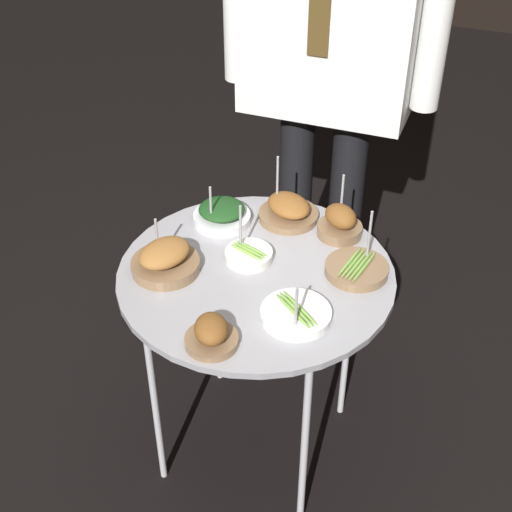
% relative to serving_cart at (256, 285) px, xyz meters
% --- Properties ---
extents(ground_plane, '(8.00, 8.00, 0.00)m').
position_rel_serving_cart_xyz_m(ground_plane, '(0.00, 0.00, -0.64)').
color(ground_plane, black).
extents(serving_cart, '(0.71, 0.71, 0.68)m').
position_rel_serving_cart_xyz_m(serving_cart, '(0.00, 0.00, 0.00)').
color(serving_cart, '#939399').
rests_on(serving_cart, ground_plane).
extents(bowl_asparagus_far_rim, '(0.13, 0.13, 0.15)m').
position_rel_serving_cart_xyz_m(bowl_asparagus_far_rim, '(-0.04, 0.04, 0.06)').
color(bowl_asparagus_far_rim, silver).
rests_on(bowl_asparagus_far_rim, serving_cart).
extents(bowl_asparagus_back_right, '(0.17, 0.17, 0.13)m').
position_rel_serving_cart_xyz_m(bowl_asparagus_back_right, '(0.15, -0.13, 0.06)').
color(bowl_asparagus_back_right, white).
rests_on(bowl_asparagus_back_right, serving_cart).
extents(bowl_roast_front_right, '(0.17, 0.17, 0.18)m').
position_rel_serving_cart_xyz_m(bowl_roast_front_right, '(0.00, 0.26, 0.07)').
color(bowl_roast_front_right, brown).
rests_on(bowl_roast_front_right, serving_cart).
extents(bowl_spinach_center, '(0.16, 0.16, 0.14)m').
position_rel_serving_cart_xyz_m(bowl_spinach_center, '(-0.17, 0.18, 0.07)').
color(bowl_spinach_center, silver).
rests_on(bowl_spinach_center, serving_cart).
extents(bowl_roast_front_center, '(0.12, 0.12, 0.07)m').
position_rel_serving_cart_xyz_m(bowl_roast_front_center, '(-0.00, -0.28, 0.07)').
color(bowl_roast_front_center, brown).
rests_on(bowl_roast_front_center, serving_cart).
extents(bowl_asparagus_mid_right, '(0.16, 0.16, 0.17)m').
position_rel_serving_cart_xyz_m(bowl_asparagus_mid_right, '(0.24, 0.09, 0.06)').
color(bowl_asparagus_mid_right, brown).
rests_on(bowl_asparagus_mid_right, serving_cart).
extents(bowl_roast_mid_left, '(0.13, 0.12, 0.17)m').
position_rel_serving_cart_xyz_m(bowl_roast_mid_left, '(0.16, 0.23, 0.08)').
color(bowl_roast_mid_left, brown).
rests_on(bowl_roast_mid_left, serving_cart).
extents(bowl_roast_front_left, '(0.18, 0.18, 0.13)m').
position_rel_serving_cart_xyz_m(bowl_roast_front_left, '(-0.22, -0.08, 0.08)').
color(bowl_roast_front_left, brown).
rests_on(bowl_roast_front_left, serving_cart).
extents(waiter_figure, '(0.65, 0.24, 1.77)m').
position_rel_serving_cart_xyz_m(waiter_figure, '(0.00, 0.59, 0.48)').
color(waiter_figure, black).
rests_on(waiter_figure, ground_plane).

